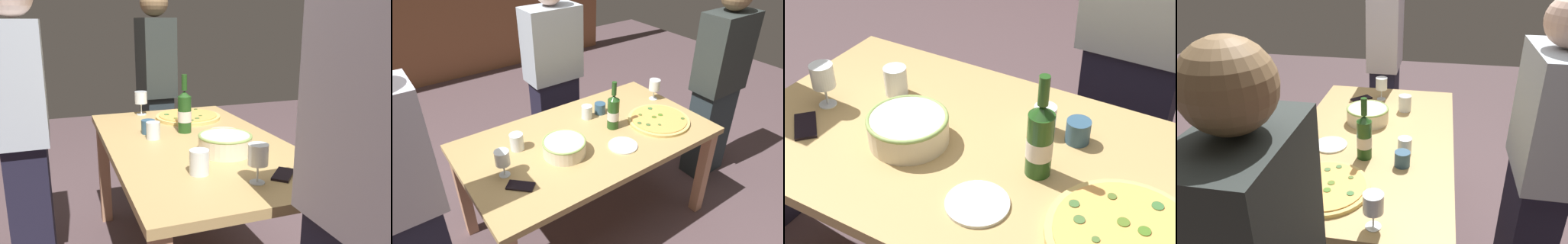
% 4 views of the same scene
% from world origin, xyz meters
% --- Properties ---
extents(dining_table, '(1.60, 0.90, 0.75)m').
position_xyz_m(dining_table, '(0.00, 0.00, 0.66)').
color(dining_table, tan).
rests_on(dining_table, ground).
extents(pizza, '(0.42, 0.42, 0.03)m').
position_xyz_m(pizza, '(0.50, -0.13, 0.76)').
color(pizza, '#D9B967').
rests_on(pizza, dining_table).
extents(serving_bowl, '(0.26, 0.26, 0.09)m').
position_xyz_m(serving_bowl, '(-0.22, -0.07, 0.80)').
color(serving_bowl, beige).
rests_on(serving_bowl, dining_table).
extents(wine_bottle, '(0.08, 0.08, 0.33)m').
position_xyz_m(wine_bottle, '(0.20, -0.01, 0.87)').
color(wine_bottle, '#214A1A').
rests_on(wine_bottle, dining_table).
extents(wine_glass_near_pizza, '(0.08, 0.08, 0.16)m').
position_xyz_m(wine_glass_near_pizza, '(0.71, 0.13, 0.86)').
color(wine_glass_near_pizza, white).
rests_on(wine_glass_near_pizza, dining_table).
extents(wine_glass_by_bottle, '(0.08, 0.08, 0.16)m').
position_xyz_m(wine_glass_by_bottle, '(-0.59, -0.04, 0.86)').
color(wine_glass_by_bottle, white).
rests_on(wine_glass_by_bottle, dining_table).
extents(cup_amber, '(0.08, 0.08, 0.08)m').
position_xyz_m(cup_amber, '(0.24, 0.19, 0.79)').
color(cup_amber, '#30536F').
rests_on(cup_amber, dining_table).
extents(cup_ceramic, '(0.07, 0.07, 0.09)m').
position_xyz_m(cup_ceramic, '(0.13, 0.19, 0.80)').
color(cup_ceramic, white).
rests_on(cup_ceramic, dining_table).
extents(cup_spare, '(0.08, 0.08, 0.10)m').
position_xyz_m(cup_spare, '(-0.43, 0.14, 0.80)').
color(cup_spare, white).
rests_on(cup_spare, dining_table).
extents(side_plate, '(0.18, 0.18, 0.01)m').
position_xyz_m(side_plate, '(0.11, -0.21, 0.76)').
color(side_plate, white).
rests_on(side_plate, dining_table).
extents(cell_phone, '(0.15, 0.15, 0.01)m').
position_xyz_m(cell_phone, '(-0.56, -0.18, 0.76)').
color(cell_phone, black).
rests_on(cell_phone, dining_table).
extents(person_host, '(0.45, 0.24, 1.59)m').
position_xyz_m(person_host, '(0.25, 0.84, 0.80)').
color(person_host, '#1D1C2E').
rests_on(person_host, ground).
extents(person_guest_left, '(0.43, 0.24, 1.66)m').
position_xyz_m(person_guest_left, '(-1.14, -0.10, 0.84)').
color(person_guest_left, '#212135').
rests_on(person_guest_left, ground).
extents(person_guest_right, '(0.40, 0.24, 1.61)m').
position_xyz_m(person_guest_right, '(1.18, -0.09, 0.82)').
color(person_guest_right, '#283438').
rests_on(person_guest_right, ground).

